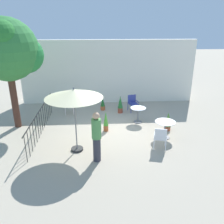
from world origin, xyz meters
TOP-DOWN VIEW (x-y plane):
  - ground_plane at (0.00, 0.00)m, footprint 60.00×60.00m
  - villa_facade at (0.00, 3.98)m, footprint 9.76×0.30m
  - terrace_railing at (-3.04, -0.00)m, footprint 0.03×4.93m
  - shade_tree at (-4.19, 0.72)m, footprint 2.67×2.55m
  - patio_umbrella_0 at (-1.41, -1.59)m, footprint 2.00×2.00m
  - cafe_table_0 at (2.06, -0.80)m, footprint 0.82×0.82m
  - cafe_table_1 at (1.24, 0.84)m, footprint 0.71×0.71m
  - patio_chair_0 at (1.21, 2.35)m, footprint 0.56×0.59m
  - patio_chair_1 at (1.66, -1.67)m, footprint 0.54×0.52m
  - patio_chair_2 at (-2.17, 2.15)m, footprint 0.50×0.50m
  - potted_plant_0 at (-0.36, 2.58)m, footprint 0.25×0.25m
  - potted_plant_1 at (-0.29, -0.02)m, footprint 0.21×0.21m
  - potted_plant_2 at (0.53, 2.11)m, footprint 0.26×0.26m
  - potted_plant_3 at (2.39, -0.12)m, footprint 0.30×0.30m
  - standing_person at (-0.68, -2.32)m, footprint 0.38×0.38m

SIDE VIEW (x-z plane):
  - ground_plane at x=0.00m, z-range 0.00..0.00m
  - potted_plant_0 at x=-0.36m, z-range -0.02..0.67m
  - potted_plant_3 at x=2.39m, z-range 0.01..0.85m
  - potted_plant_1 at x=-0.29m, z-range 0.00..0.89m
  - potted_plant_2 at x=0.53m, z-range 0.00..0.91m
  - patio_chair_0 at x=1.21m, z-range 0.06..0.90m
  - patio_chair_1 at x=1.66m, z-range 0.07..0.93m
  - cafe_table_1 at x=1.24m, z-range 0.14..0.86m
  - cafe_table_0 at x=2.06m, z-range 0.14..0.86m
  - patio_chair_2 at x=-2.17m, z-range 0.06..0.98m
  - terrace_railing at x=-3.04m, z-range 0.17..1.19m
  - standing_person at x=-0.68m, z-range 0.04..1.80m
  - villa_facade at x=0.00m, z-range 0.00..3.52m
  - patio_umbrella_0 at x=-1.41m, z-range 0.96..3.35m
  - shade_tree at x=-4.19m, z-range 1.06..5.73m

